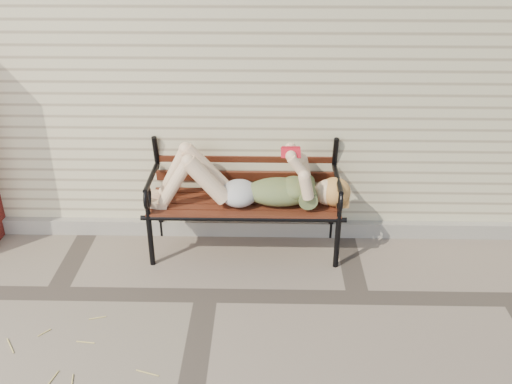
{
  "coord_description": "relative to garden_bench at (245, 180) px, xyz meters",
  "views": [
    {
      "loc": [
        0.49,
        -3.76,
        2.9
      ],
      "look_at": [
        0.4,
        0.48,
        0.71
      ],
      "focal_mm": 40.0,
      "sensor_mm": 36.0,
      "label": 1
    }
  ],
  "objects": [
    {
      "name": "foundation_strip",
      "position": [
        -0.29,
        0.16,
        -0.6
      ],
      "size": [
        8.0,
        0.1,
        0.15
      ],
      "primitive_type": "cube",
      "color": "gray",
      "rests_on": "ground"
    },
    {
      "name": "ground",
      "position": [
        -0.29,
        -0.81,
        -0.67
      ],
      "size": [
        80.0,
        80.0,
        0.0
      ],
      "primitive_type": "plane",
      "color": "#79695D",
      "rests_on": "ground"
    },
    {
      "name": "reading_woman",
      "position": [
        0.02,
        -0.15,
        0.04
      ],
      "size": [
        1.74,
        0.4,
        0.55
      ],
      "color": "#0A354B",
      "rests_on": "ground"
    },
    {
      "name": "garden_bench",
      "position": [
        0.0,
        0.0,
        0.0
      ],
      "size": [
        1.85,
        0.74,
        1.2
      ],
      "color": "black",
      "rests_on": "ground"
    },
    {
      "name": "house_wall",
      "position": [
        -0.29,
        2.19,
        0.83
      ],
      "size": [
        8.0,
        4.0,
        3.0
      ],
      "primitive_type": "cube",
      "color": "beige",
      "rests_on": "ground"
    }
  ]
}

